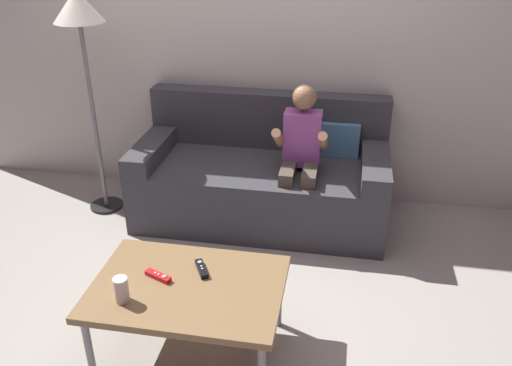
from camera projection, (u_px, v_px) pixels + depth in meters
The scene contains 9 objects.
ground_plane at pixel (229, 305), 2.97m from camera, with size 9.66×9.66×0.00m, color #9E998E.
wall_back at pixel (271, 28), 3.64m from camera, with size 4.83×0.05×2.50m, color beige.
couch at pixel (263, 177), 3.73m from camera, with size 1.71×0.80×0.83m.
person_seated_on_couch at pixel (301, 154), 3.40m from camera, with size 0.34×0.42×1.01m.
coffee_table at pixel (188, 291), 2.49m from camera, with size 0.89×0.63×0.41m.
game_remote_red_near_edge at pixel (158, 276), 2.51m from camera, with size 0.14×0.09×0.03m.
game_remote_black_center at pixel (202, 269), 2.56m from camera, with size 0.10×0.14×0.03m.
soda_can at pixel (121, 290), 2.34m from camera, with size 0.07×0.07×0.12m, color silver.
floor_lamp at pixel (80, 24), 3.35m from camera, with size 0.32×0.32×1.54m.
Camera 1 is at (0.56, -2.26, 1.97)m, focal length 37.14 mm.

